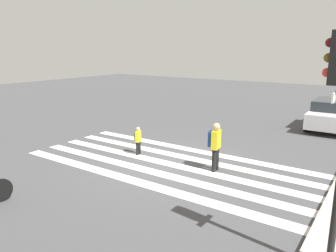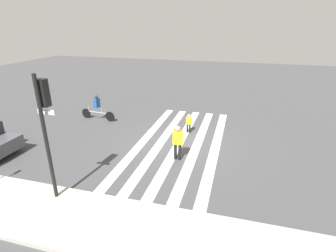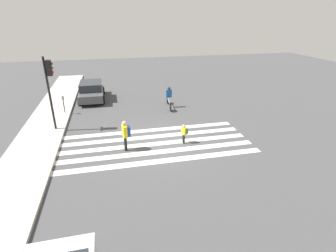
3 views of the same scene
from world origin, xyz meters
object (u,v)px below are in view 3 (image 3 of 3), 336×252
Objects in this scene: traffic_light at (50,80)px; car_parked_silver_sedan at (91,91)px; parking_meter at (63,100)px; cyclist_near_curb at (169,96)px; pedestrian_adult_yellow_jacket at (184,132)px; pedestrian_child_with_backpack at (126,133)px.

car_parked_silver_sedan is (5.92, -1.73, -2.30)m from traffic_light.
cyclist_near_curb is at bearing -91.25° from parking_meter.
cyclist_near_curb is (-0.16, -7.34, -0.14)m from parking_meter.
car_parked_silver_sedan is (3.25, 5.63, -0.13)m from cyclist_near_curb.
pedestrian_adult_yellow_jacket is (-3.20, -6.86, -2.41)m from traffic_light.
cyclist_near_curb is (2.66, -7.36, -2.17)m from traffic_light.
traffic_light is 3.48m from parking_meter.
traffic_light is at bearing 39.15° from pedestrian_child_with_backpack.
pedestrian_adult_yellow_jacket is at bearing -131.36° from parking_meter.
traffic_light is at bearing 179.49° from parking_meter.
cyclist_near_curb is 6.51m from car_parked_silver_sedan.
traffic_light is 3.23× the size of parking_meter.
traffic_light is 2.74× the size of pedestrian_child_with_backpack.
parking_meter is 0.32× the size of car_parked_silver_sedan.
parking_meter is at bearing 29.22° from pedestrian_adult_yellow_jacket.
parking_meter is 0.57× the size of cyclist_near_curb.
cyclist_near_curb is 0.55× the size of car_parked_silver_sedan.
traffic_light is at bearing 45.60° from pedestrian_adult_yellow_jacket.
pedestrian_adult_yellow_jacket is at bearing -150.64° from car_parked_silver_sedan.
pedestrian_child_with_backpack is at bearing -131.34° from traffic_light.
pedestrian_adult_yellow_jacket is 0.45× the size of cyclist_near_curb.
pedestrian_child_with_backpack reaches higher than cyclist_near_curb.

